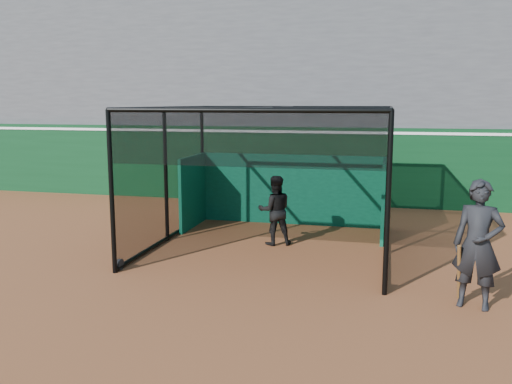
# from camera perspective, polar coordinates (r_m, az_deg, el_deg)

# --- Properties ---
(ground) EXTENTS (120.00, 120.00, 0.00)m
(ground) POSITION_cam_1_polar(r_m,az_deg,el_deg) (10.04, -3.74, -9.70)
(ground) COLOR brown
(ground) RESTS_ON ground
(outfield_wall) EXTENTS (50.00, 0.50, 2.50)m
(outfield_wall) POSITION_cam_1_polar(r_m,az_deg,el_deg) (17.89, 4.42, 2.97)
(outfield_wall) COLOR #093416
(outfield_wall) RESTS_ON ground
(grandstand) EXTENTS (50.00, 7.85, 8.95)m
(grandstand) POSITION_cam_1_polar(r_m,az_deg,el_deg) (21.54, 6.21, 12.52)
(grandstand) COLOR #4C4C4F
(grandstand) RESTS_ON ground
(batting_cage) EXTENTS (5.22, 5.30, 3.15)m
(batting_cage) POSITION_cam_1_polar(r_m,az_deg,el_deg) (12.23, 1.67, 1.35)
(batting_cage) COLOR black
(batting_cage) RESTS_ON ground
(batter) EXTENTS (0.96, 0.85, 1.62)m
(batter) POSITION_cam_1_polar(r_m,az_deg,el_deg) (12.57, 2.00, -1.94)
(batter) COLOR black
(batter) RESTS_ON ground
(on_deck_player) EXTENTS (0.86, 0.67, 2.09)m
(on_deck_player) POSITION_cam_1_polar(r_m,az_deg,el_deg) (9.36, 22.32, -5.16)
(on_deck_player) COLOR black
(on_deck_player) RESTS_ON ground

